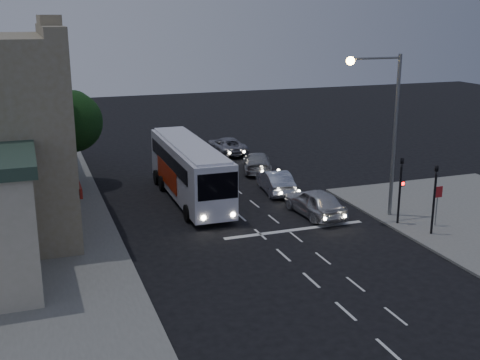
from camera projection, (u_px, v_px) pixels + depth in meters
name	position (u px, v px, depth m)	size (l,w,h in m)	color
ground	(275.00, 248.00, 29.69)	(120.00, 120.00, 0.00)	black
road_markings	(273.00, 224.00, 33.11)	(8.00, 30.55, 0.01)	silver
tour_bus	(189.00, 169.00, 37.07)	(2.77, 11.68, 3.57)	white
car_suv	(315.00, 202.00, 34.26)	(1.88, 4.67, 1.59)	silver
car_sedan_a	(275.00, 181.00, 38.80)	(1.53, 4.39, 1.45)	#B5BBCB
car_sedan_b	(257.00, 162.00, 43.98)	(1.96, 4.81, 1.40)	#A5A5A6
car_sedan_c	(227.00, 145.00, 49.57)	(2.30, 4.99, 1.39)	gray
traffic_signal_main	(401.00, 183.00, 32.23)	(0.25, 0.35, 4.10)	black
traffic_signal_side	(435.00, 191.00, 30.67)	(0.18, 0.15, 4.10)	black
regulatory_sign	(438.00, 199.00, 32.09)	(0.45, 0.12, 2.20)	slate
streetlight	(386.00, 118.00, 32.56)	(3.32, 0.44, 9.00)	slate
street_tree	(72.00, 119.00, 39.45)	(4.00, 4.00, 6.20)	black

